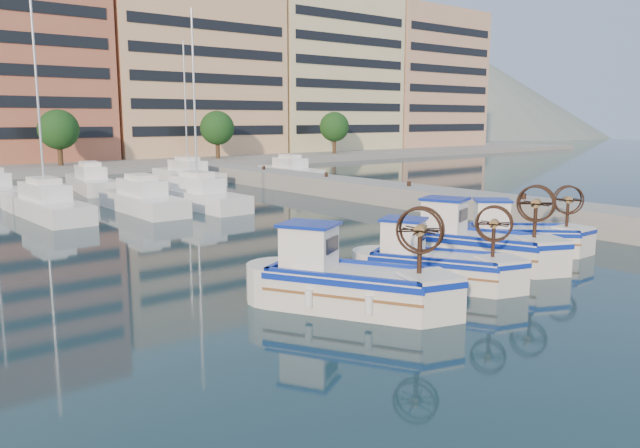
{
  "coord_description": "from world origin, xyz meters",
  "views": [
    {
      "loc": [
        -14.79,
        -12.2,
        5.24
      ],
      "look_at": [
        -0.99,
        5.14,
        1.5
      ],
      "focal_mm": 35.0,
      "sensor_mm": 36.0,
      "label": 1
    }
  ],
  "objects_px": {
    "fishing_boat_a": "(346,280)",
    "fishing_boat_d": "(517,235)",
    "fishing_boat_b": "(433,263)",
    "fishing_boat_c": "(474,243)"
  },
  "relations": [
    {
      "from": "fishing_boat_a",
      "to": "fishing_boat_d",
      "type": "xyz_separation_m",
      "value": [
        10.05,
        1.32,
        -0.08
      ]
    },
    {
      "from": "fishing_boat_b",
      "to": "fishing_boat_d",
      "type": "bearing_deg",
      "value": -17.84
    },
    {
      "from": "fishing_boat_a",
      "to": "fishing_boat_d",
      "type": "distance_m",
      "value": 10.13
    },
    {
      "from": "fishing_boat_b",
      "to": "fishing_boat_a",
      "type": "bearing_deg",
      "value": 154.38
    },
    {
      "from": "fishing_boat_c",
      "to": "fishing_boat_d",
      "type": "relative_size",
      "value": 1.2
    },
    {
      "from": "fishing_boat_b",
      "to": "fishing_boat_c",
      "type": "distance_m",
      "value": 3.35
    },
    {
      "from": "fishing_boat_c",
      "to": "fishing_boat_b",
      "type": "bearing_deg",
      "value": 174.85
    },
    {
      "from": "fishing_boat_a",
      "to": "fishing_boat_b",
      "type": "xyz_separation_m",
      "value": [
        3.81,
        0.17,
        -0.09
      ]
    },
    {
      "from": "fishing_boat_b",
      "to": "fishing_boat_d",
      "type": "distance_m",
      "value": 6.34
    },
    {
      "from": "fishing_boat_a",
      "to": "fishing_boat_c",
      "type": "xyz_separation_m",
      "value": [
        7.03,
        1.08,
        0.01
      ]
    }
  ]
}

